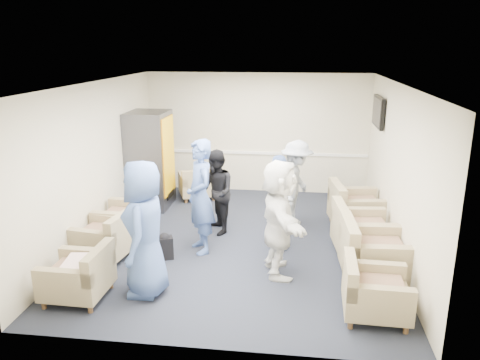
# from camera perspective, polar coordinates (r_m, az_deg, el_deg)

# --- Properties ---
(floor) EXTENTS (6.00, 6.00, 0.00)m
(floor) POSITION_cam_1_polar(r_m,az_deg,el_deg) (8.18, 0.11, -7.51)
(floor) COLOR black
(floor) RESTS_ON ground
(ceiling) EXTENTS (6.00, 6.00, 0.00)m
(ceiling) POSITION_cam_1_polar(r_m,az_deg,el_deg) (7.52, 0.12, 11.70)
(ceiling) COLOR white
(ceiling) RESTS_ON back_wall
(back_wall) EXTENTS (5.00, 0.02, 2.70)m
(back_wall) POSITION_cam_1_polar(r_m,az_deg,el_deg) (10.65, 2.10, 5.70)
(back_wall) COLOR beige
(back_wall) RESTS_ON floor
(front_wall) EXTENTS (5.00, 0.02, 2.70)m
(front_wall) POSITION_cam_1_polar(r_m,az_deg,el_deg) (4.93, -4.18, -7.04)
(front_wall) COLOR beige
(front_wall) RESTS_ON floor
(left_wall) EXTENTS (0.02, 6.00, 2.70)m
(left_wall) POSITION_cam_1_polar(r_m,az_deg,el_deg) (8.41, -17.06, 2.14)
(left_wall) COLOR beige
(left_wall) RESTS_ON floor
(right_wall) EXTENTS (0.02, 6.00, 2.70)m
(right_wall) POSITION_cam_1_polar(r_m,az_deg,el_deg) (7.85, 18.55, 1.03)
(right_wall) COLOR beige
(right_wall) RESTS_ON floor
(chair_rail) EXTENTS (4.98, 0.04, 0.06)m
(chair_rail) POSITION_cam_1_polar(r_m,az_deg,el_deg) (10.73, 2.06, 3.32)
(chair_rail) COLOR white
(chair_rail) RESTS_ON back_wall
(tv) EXTENTS (0.10, 1.00, 0.58)m
(tv) POSITION_cam_1_polar(r_m,az_deg,el_deg) (9.44, 16.51, 7.98)
(tv) COLOR black
(tv) RESTS_ON right_wall
(armchair_left_near) EXTENTS (0.80, 0.80, 0.63)m
(armchair_left_near) POSITION_cam_1_polar(r_m,az_deg,el_deg) (6.70, -18.83, -11.12)
(armchair_left_near) COLOR #90805D
(armchair_left_near) RESTS_ON floor
(armchair_left_mid) EXTENTS (0.94, 0.94, 0.66)m
(armchair_left_mid) POSITION_cam_1_polar(r_m,az_deg,el_deg) (7.74, -15.98, -6.95)
(armchair_left_mid) COLOR #90805D
(armchair_left_mid) RESTS_ON floor
(armchair_left_far) EXTENTS (0.89, 0.89, 0.69)m
(armchair_left_far) POSITION_cam_1_polar(r_m,az_deg,el_deg) (8.35, -13.44, -4.93)
(armchair_left_far) COLOR #90805D
(armchair_left_far) RESTS_ON floor
(armchair_right_near) EXTENTS (0.82, 0.82, 0.64)m
(armchair_right_near) POSITION_cam_1_polar(r_m,az_deg,el_deg) (6.20, 15.75, -13.11)
(armchair_right_near) COLOR #90805D
(armchair_right_near) RESTS_ON floor
(armchair_right_midnear) EXTENTS (0.99, 0.99, 0.75)m
(armchair_right_midnear) POSITION_cam_1_polar(r_m,az_deg,el_deg) (7.07, 15.66, -8.79)
(armchair_right_midnear) COLOR #90805D
(armchair_right_midnear) RESTS_ON floor
(armchair_right_midfar) EXTENTS (0.98, 0.98, 0.71)m
(armchair_right_midfar) POSITION_cam_1_polar(r_m,az_deg,el_deg) (7.86, 14.29, -6.26)
(armchair_right_midfar) COLOR #90805D
(armchair_right_midfar) RESTS_ON floor
(armchair_right_far) EXTENTS (1.04, 1.04, 0.73)m
(armchair_right_far) POSITION_cam_1_polar(r_m,az_deg,el_deg) (8.89, 13.66, -3.50)
(armchair_right_far) COLOR #90805D
(armchair_right_far) RESTS_ON floor
(armchair_corner) EXTENTS (0.98, 0.98, 0.60)m
(armchair_corner) POSITION_cam_1_polar(r_m,az_deg,el_deg) (10.36, -5.18, -0.64)
(armchair_corner) COLOR #90805D
(armchair_corner) RESTS_ON floor
(vending_machine) EXTENTS (0.81, 0.94, 1.99)m
(vending_machine) POSITION_cam_1_polar(r_m,az_deg,el_deg) (9.84, -10.88, 2.44)
(vending_machine) COLOR #505158
(vending_machine) RESTS_ON floor
(backpack) EXTENTS (0.30, 0.27, 0.44)m
(backpack) POSITION_cam_1_polar(r_m,az_deg,el_deg) (7.58, -9.16, -7.87)
(backpack) COLOR black
(backpack) RESTS_ON floor
(pillow) EXTENTS (0.43, 0.53, 0.14)m
(pillow) POSITION_cam_1_polar(r_m,az_deg,el_deg) (6.63, -19.01, -9.78)
(pillow) COLOR white
(pillow) RESTS_ON armchair_left_near
(person_front_left) EXTENTS (0.66, 0.95, 1.87)m
(person_front_left) POSITION_cam_1_polar(r_m,az_deg,el_deg) (6.37, -11.55, -5.86)
(person_front_left) COLOR #4461A4
(person_front_left) RESTS_ON floor
(person_mid_left) EXTENTS (0.73, 0.81, 1.87)m
(person_mid_left) POSITION_cam_1_polar(r_m,az_deg,el_deg) (7.55, -4.87, -2.04)
(person_mid_left) COLOR #4461A4
(person_mid_left) RESTS_ON floor
(person_back_left) EXTENTS (0.85, 0.92, 1.52)m
(person_back_left) POSITION_cam_1_polar(r_m,az_deg,el_deg) (8.32, -2.95, -1.51)
(person_back_left) COLOR black
(person_back_left) RESTS_ON floor
(person_back_right) EXTENTS (0.85, 1.17, 1.63)m
(person_back_right) POSITION_cam_1_polar(r_m,az_deg,el_deg) (8.69, 6.86, -0.49)
(person_back_right) COLOR silver
(person_back_right) RESTS_ON floor
(person_mid_right) EXTENTS (0.48, 0.97, 1.59)m
(person_mid_right) POSITION_cam_1_polar(r_m,az_deg,el_deg) (7.72, 4.64, -2.73)
(person_mid_right) COLOR #4461A4
(person_mid_right) RESTS_ON floor
(person_front_right) EXTENTS (0.82, 1.69, 1.75)m
(person_front_right) POSITION_cam_1_polar(r_m,az_deg,el_deg) (6.81, 4.78, -4.67)
(person_front_right) COLOR white
(person_front_right) RESTS_ON floor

